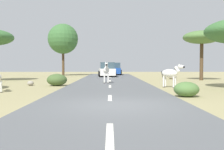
{
  "coord_description": "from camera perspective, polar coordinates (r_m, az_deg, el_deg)",
  "views": [
    {
      "loc": [
        -0.3,
        -9.36,
        1.51
      ],
      "look_at": [
        -0.16,
        9.12,
        0.77
      ],
      "focal_mm": 41.72,
      "sensor_mm": 36.0,
      "label": 1
    }
  ],
  "objects": [
    {
      "name": "bush_2",
      "position": [
        12.69,
        16.0,
        -3.02
      ],
      "size": [
        1.18,
        1.06,
        0.71
      ],
      "primitive_type": "ellipsoid",
      "color": "#4C7038",
      "rests_on": "ground_plane"
    },
    {
      "name": "tree_1",
      "position": [
        26.62,
        19.08,
        7.71
      ],
      "size": [
        3.58,
        3.58,
        4.76
      ],
      "color": "#4C3823",
      "rests_on": "ground_plane"
    },
    {
      "name": "car_1",
      "position": [
        37.69,
        0.6,
        1.28
      ],
      "size": [
        2.18,
        4.42,
        1.74
      ],
      "rotation": [
        0.0,
        0.0,
        -0.05
      ],
      "color": "#1E479E",
      "rests_on": "road"
    },
    {
      "name": "rock_0",
      "position": [
        27.91,
        13.09,
        -0.39
      ],
      "size": [
        0.89,
        0.84,
        0.47
      ],
      "primitive_type": "ellipsoid",
      "color": "#A89E8C",
      "rests_on": "ground_plane"
    },
    {
      "name": "car_0",
      "position": [
        31.81,
        -1.13,
        1.1
      ],
      "size": [
        2.27,
        4.46,
        1.74
      ],
      "rotation": [
        0.0,
        0.0,
        0.08
      ],
      "color": "white",
      "rests_on": "road"
    },
    {
      "name": "lane_markings",
      "position": [
        8.48,
        -0.46,
        -7.58
      ],
      "size": [
        0.16,
        56.0,
        0.01
      ],
      "color": "silver",
      "rests_on": "road"
    },
    {
      "name": "rock_1",
      "position": [
        19.52,
        -17.43,
        -1.74
      ],
      "size": [
        0.46,
        0.45,
        0.35
      ],
      "primitive_type": "ellipsoid",
      "color": "gray",
      "rests_on": "ground_plane"
    },
    {
      "name": "ground_plane",
      "position": [
        9.48,
        1.38,
        -6.86
      ],
      "size": [
        90.0,
        90.0,
        0.0
      ],
      "primitive_type": "plane",
      "color": "#998E60"
    },
    {
      "name": "zebra_0",
      "position": [
        20.56,
        -1.27,
        1.0
      ],
      "size": [
        0.49,
        1.77,
        1.67
      ],
      "rotation": [
        0.0,
        0.0,
        3.17
      ],
      "color": "silver",
      "rests_on": "road"
    },
    {
      "name": "tree_0",
      "position": [
        36.18,
        -10.68,
        7.77
      ],
      "size": [
        4.07,
        4.07,
        7.04
      ],
      "color": "#4C3823",
      "rests_on": "ground_plane"
    },
    {
      "name": "zebra_1",
      "position": [
        17.39,
        12.78,
        0.34
      ],
      "size": [
        1.42,
        1.2,
        1.56
      ],
      "rotation": [
        0.0,
        0.0,
        4.05
      ],
      "color": "silver",
      "rests_on": "ground_plane"
    },
    {
      "name": "bush_0",
      "position": [
        18.91,
        -11.97,
        -1.04
      ],
      "size": [
        1.42,
        1.28,
        0.85
      ],
      "primitive_type": "ellipsoid",
      "color": "#425B2D",
      "rests_on": "ground_plane"
    },
    {
      "name": "road",
      "position": [
        9.47,
        -0.46,
        -6.71
      ],
      "size": [
        6.0,
        64.0,
        0.05
      ],
      "primitive_type": "cube",
      "color": "#56595B",
      "rests_on": "ground_plane"
    }
  ]
}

